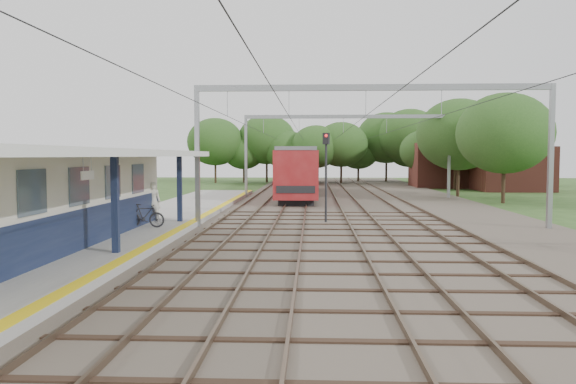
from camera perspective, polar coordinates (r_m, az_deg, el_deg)
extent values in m
plane|color=#2D4C1E|center=(12.82, -0.55, -12.50)|extent=(160.00, 160.00, 0.00)
cube|color=#473D33|center=(42.57, 7.03, -1.08)|extent=(18.00, 90.00, 0.10)
cube|color=gray|center=(27.75, -14.62, -3.46)|extent=(5.00, 52.00, 0.35)
cube|color=yellow|center=(27.15, -10.08, -3.17)|extent=(0.45, 52.00, 0.01)
cube|color=beige|center=(21.59, -23.76, -0.67)|extent=(3.20, 18.00, 3.40)
cube|color=#111B37|center=(21.02, -19.72, -3.42)|extent=(0.06, 18.00, 1.40)
cube|color=slate|center=(20.89, -19.79, 0.66)|extent=(0.05, 16.00, 1.30)
cube|color=#111B37|center=(19.51, -17.14, -1.25)|extent=(0.22, 0.22, 3.20)
cube|color=#111B37|center=(28.12, -10.96, 0.32)|extent=(0.22, 0.22, 3.20)
cube|color=silver|center=(20.16, -22.33, 3.69)|extent=(6.40, 20.00, 0.24)
cube|color=white|center=(17.62, -19.70, 1.61)|extent=(0.06, 0.85, 0.26)
cube|color=brown|center=(42.71, -4.03, -0.88)|extent=(0.07, 88.00, 0.15)
cube|color=brown|center=(42.57, -2.11, -0.89)|extent=(0.07, 88.00, 0.15)
cube|color=brown|center=(42.48, 0.00, -0.89)|extent=(0.07, 88.00, 0.15)
cube|color=brown|center=(42.44, 1.93, -0.90)|extent=(0.07, 88.00, 0.15)
cube|color=brown|center=(42.47, 4.99, -0.91)|extent=(0.07, 88.00, 0.15)
cube|color=brown|center=(42.56, 6.92, -0.91)|extent=(0.07, 88.00, 0.15)
cube|color=brown|center=(42.78, 9.82, -0.92)|extent=(0.07, 88.00, 0.15)
cube|color=brown|center=(42.98, 11.71, -0.92)|extent=(0.07, 88.00, 0.15)
cube|color=gray|center=(27.88, -9.20, 3.49)|extent=(0.22, 0.22, 7.00)
cube|color=gray|center=(29.56, 25.14, 3.20)|extent=(0.22, 0.22, 7.00)
cube|color=gray|center=(27.64, 8.56, 10.46)|extent=(17.00, 0.20, 0.30)
cube|color=gray|center=(47.64, -4.29, 3.60)|extent=(0.22, 0.22, 7.00)
cube|color=gray|center=(48.64, 16.05, 3.47)|extent=(0.22, 0.22, 7.00)
cube|color=gray|center=(47.49, 6.02, 7.63)|extent=(17.00, 0.20, 0.30)
cylinder|color=black|center=(42.55, -3.09, 6.29)|extent=(0.02, 88.00, 0.02)
cylinder|color=black|center=(42.36, 0.97, 6.30)|extent=(0.02, 88.00, 0.02)
cylinder|color=black|center=(42.42, 6.01, 6.28)|extent=(0.02, 88.00, 0.02)
cylinder|color=black|center=(42.78, 10.85, 6.21)|extent=(0.02, 88.00, 0.02)
cylinder|color=#382619|center=(74.10, -5.73, 2.03)|extent=(0.28, 0.28, 2.88)
ellipsoid|color=#1F4418|center=(74.08, -5.75, 4.75)|extent=(6.72, 6.72, 5.76)
cylinder|color=#382619|center=(75.48, -1.00, 1.94)|extent=(0.28, 0.28, 2.52)
ellipsoid|color=#1F4418|center=(75.45, -1.00, 4.28)|extent=(5.88, 5.88, 5.04)
cylinder|color=#382619|center=(72.34, 3.61, 2.14)|extent=(0.28, 0.28, 3.24)
ellipsoid|color=#1F4418|center=(72.34, 3.62, 5.28)|extent=(7.56, 7.56, 6.48)
cylinder|color=#382619|center=(74.69, 8.19, 1.95)|extent=(0.28, 0.28, 2.70)
ellipsoid|color=#1F4418|center=(74.67, 8.21, 4.49)|extent=(6.30, 6.30, 5.40)
cylinder|color=#382619|center=(52.22, 17.91, 0.98)|extent=(0.28, 0.28, 2.52)
ellipsoid|color=#1F4418|center=(52.17, 17.98, 4.36)|extent=(5.88, 5.88, 5.04)
cylinder|color=#382619|center=(67.86, 14.75, 1.77)|extent=(0.28, 0.28, 2.88)
ellipsoid|color=#1F4418|center=(67.84, 14.80, 4.75)|extent=(6.72, 6.72, 5.76)
cube|color=brown|center=(61.76, 21.79, 2.21)|extent=(7.00, 6.00, 4.50)
cube|color=maroon|center=(61.77, 21.86, 5.13)|extent=(4.99, 6.12, 4.99)
cube|color=brown|center=(66.11, 15.98, 2.62)|extent=(8.00, 6.00, 5.00)
cube|color=maroon|center=(66.14, 16.03, 5.57)|extent=(5.52, 6.12, 5.52)
imported|color=beige|center=(28.50, -13.53, -0.94)|extent=(0.76, 0.54, 1.95)
imported|color=black|center=(26.05, -14.36, -2.34)|extent=(1.81, 0.60, 1.07)
cube|color=black|center=(47.59, 1.14, -0.22)|extent=(2.49, 17.75, 0.44)
cube|color=maroon|center=(47.50, 1.14, 2.10)|extent=(3.11, 19.29, 3.41)
cube|color=black|center=(47.49, 1.14, 2.54)|extent=(3.15, 17.75, 0.96)
cube|color=slate|center=(47.48, 1.14, 4.31)|extent=(2.86, 19.29, 0.28)
cube|color=black|center=(67.45, 1.56, 0.93)|extent=(2.49, 17.75, 0.44)
cube|color=maroon|center=(67.38, 1.56, 2.57)|extent=(3.11, 19.29, 3.41)
cube|color=black|center=(67.38, 1.56, 2.88)|extent=(3.15, 17.75, 0.96)
cube|color=slate|center=(67.37, 1.56, 4.13)|extent=(2.86, 19.29, 0.28)
cylinder|color=black|center=(29.36, 3.88, 0.97)|extent=(0.16, 0.16, 4.37)
cube|color=black|center=(29.34, 3.90, 5.43)|extent=(0.38, 0.31, 0.60)
sphere|color=red|center=(29.24, 3.90, 5.73)|extent=(0.15, 0.15, 0.15)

